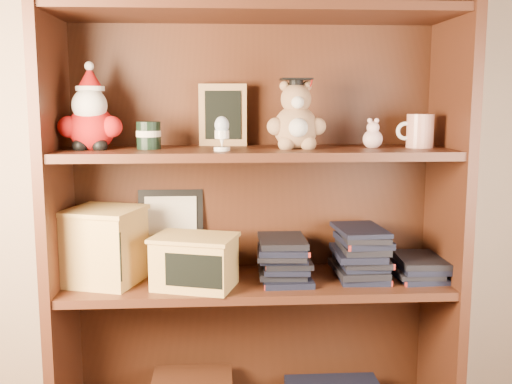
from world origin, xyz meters
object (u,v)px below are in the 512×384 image
(grad_teddy_bear, at_px, (296,121))
(teacher_mug, at_px, (419,131))
(treats_box, at_px, (105,245))
(bookcase, at_px, (254,203))

(grad_teddy_bear, height_order, teacher_mug, grad_teddy_bear)
(teacher_mug, relative_size, treats_box, 0.44)
(bookcase, relative_size, grad_teddy_bear, 7.58)
(teacher_mug, height_order, treats_box, teacher_mug)
(bookcase, xyz_separation_m, treats_box, (-0.45, -0.05, -0.11))
(grad_teddy_bear, height_order, treats_box, grad_teddy_bear)
(grad_teddy_bear, bearing_deg, bookcase, 154.58)
(bookcase, height_order, grad_teddy_bear, bookcase)
(grad_teddy_bear, xyz_separation_m, teacher_mug, (0.37, 0.01, -0.03))
(treats_box, bearing_deg, grad_teddy_bear, -0.54)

